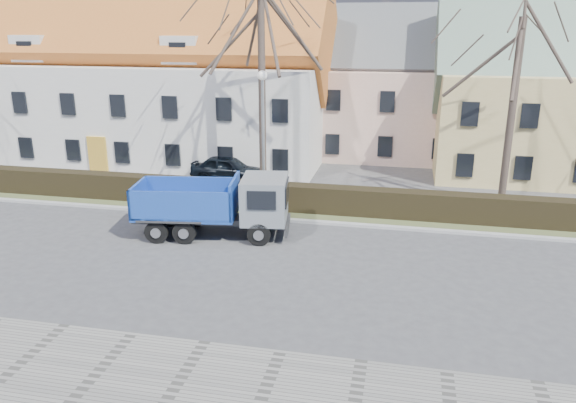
% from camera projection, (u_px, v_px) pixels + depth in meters
% --- Properties ---
extents(ground, '(120.00, 120.00, 0.00)m').
position_uv_depth(ground, '(259.00, 260.00, 21.60)').
color(ground, '#3F3F42').
extents(sidewalk_near, '(80.00, 5.00, 0.08)m').
position_uv_depth(sidewalk_near, '(170.00, 397.00, 13.67)').
color(sidewalk_near, gray).
rests_on(sidewalk_near, ground).
extents(curb_far, '(80.00, 0.30, 0.12)m').
position_uv_depth(curb_far, '(284.00, 220.00, 25.87)').
color(curb_far, '#989898').
rests_on(curb_far, ground).
extents(grass_strip, '(80.00, 3.00, 0.10)m').
position_uv_depth(grass_strip, '(291.00, 209.00, 27.36)').
color(grass_strip, '#47512D').
rests_on(grass_strip, ground).
extents(hedge, '(60.00, 0.90, 1.30)m').
position_uv_depth(hedge, '(291.00, 199.00, 26.99)').
color(hedge, black).
rests_on(hedge, ground).
extents(building_white, '(26.80, 10.80, 9.50)m').
position_uv_depth(building_white, '(132.00, 85.00, 37.63)').
color(building_white, silver).
rests_on(building_white, ground).
extents(building_pink, '(10.80, 8.80, 8.00)m').
position_uv_depth(building_pink, '(390.00, 95.00, 38.22)').
color(building_pink, '#D2A795').
rests_on(building_pink, ground).
extents(tree_1, '(9.20, 9.20, 12.65)m').
position_uv_depth(tree_1, '(262.00, 73.00, 27.99)').
color(tree_1, '#3C312A').
rests_on(tree_1, ground).
extents(tree_2, '(8.00, 8.00, 11.00)m').
position_uv_depth(tree_2, '(514.00, 96.00, 25.86)').
color(tree_2, '#3C312A').
rests_on(tree_2, ground).
extents(dump_truck, '(7.06, 3.47, 2.71)m').
position_uv_depth(dump_truck, '(207.00, 205.00, 23.78)').
color(dump_truck, navy).
rests_on(dump_truck, ground).
extents(streetlight, '(0.52, 0.52, 6.67)m').
position_uv_depth(streetlight, '(263.00, 138.00, 27.42)').
color(streetlight, gray).
rests_on(streetlight, ground).
extents(cart_frame, '(0.79, 0.63, 0.63)m').
position_uv_depth(cart_frame, '(200.00, 210.00, 26.40)').
color(cart_frame, silver).
rests_on(cart_frame, ground).
extents(parked_car_a, '(4.47, 2.10, 1.48)m').
position_uv_depth(parked_car_a, '(228.00, 169.00, 32.20)').
color(parked_car_a, black).
rests_on(parked_car_a, ground).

